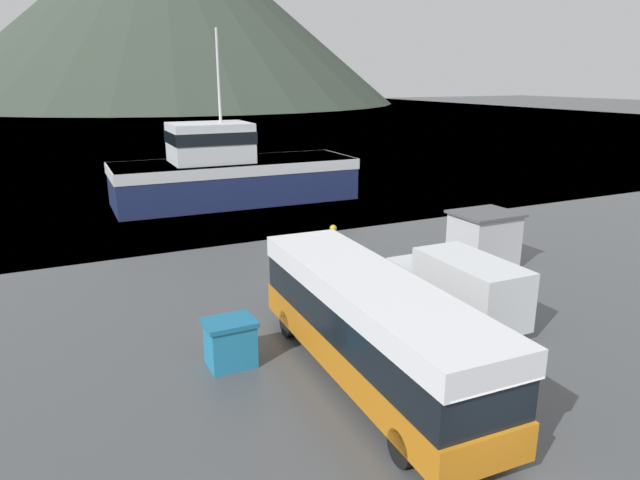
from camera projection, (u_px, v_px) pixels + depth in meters
water_surface at (71, 114)px, 133.05m from camera, size 240.00×240.00×0.00m
hill_backdrop at (165, 6)px, 184.15m from camera, size 147.38×147.38×61.14m
tour_bus at (370, 323)px, 16.10m from camera, size 2.97×10.56×3.11m
delivery_van at (459, 285)px, 20.46m from camera, size 2.19×6.03×2.39m
fishing_boat at (231, 172)px, 39.50m from camera, size 16.72×6.12×11.51m
storage_bin at (230, 342)px, 17.20m from camera, size 1.51×1.19×1.47m
dock_kiosk at (484, 239)px, 26.11m from camera, size 2.83×2.40×2.56m
small_boat at (290, 165)px, 53.91m from camera, size 7.37×3.74×0.85m
mooring_bollard at (333, 233)px, 30.25m from camera, size 0.38×0.38×0.92m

